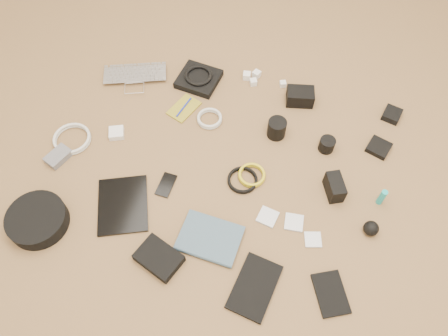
% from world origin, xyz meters
% --- Properties ---
extents(laptop, '(0.35, 0.29, 0.02)m').
position_xyz_m(laptop, '(-0.48, 0.35, 0.01)').
color(laptop, '#B5B5B9').
rests_on(laptop, ground).
extents(headphone_pouch, '(0.20, 0.20, 0.03)m').
position_xyz_m(headphone_pouch, '(-0.19, 0.43, 0.02)').
color(headphone_pouch, black).
rests_on(headphone_pouch, ground).
extents(headphones, '(0.14, 0.14, 0.02)m').
position_xyz_m(headphones, '(-0.19, 0.43, 0.04)').
color(headphones, black).
rests_on(headphones, headphone_pouch).
extents(charger_a, '(0.04, 0.04, 0.03)m').
position_xyz_m(charger_a, '(0.02, 0.51, 0.02)').
color(charger_a, white).
rests_on(charger_a, ground).
extents(charger_b, '(0.04, 0.04, 0.03)m').
position_xyz_m(charger_b, '(0.07, 0.54, 0.02)').
color(charger_b, white).
rests_on(charger_b, ground).
extents(charger_c, '(0.04, 0.04, 0.03)m').
position_xyz_m(charger_c, '(0.20, 0.51, 0.01)').
color(charger_c, white).
rests_on(charger_c, ground).
extents(charger_d, '(0.04, 0.04, 0.03)m').
position_xyz_m(charger_d, '(0.06, 0.48, 0.01)').
color(charger_d, white).
rests_on(charger_d, ground).
extents(dslr_camera, '(0.13, 0.11, 0.07)m').
position_xyz_m(dslr_camera, '(0.29, 0.43, 0.03)').
color(dslr_camera, black).
rests_on(dslr_camera, ground).
extents(lens_pouch, '(0.09, 0.10, 0.03)m').
position_xyz_m(lens_pouch, '(0.70, 0.45, 0.01)').
color(lens_pouch, black).
rests_on(lens_pouch, ground).
extents(notebook_olive, '(0.14, 0.17, 0.01)m').
position_xyz_m(notebook_olive, '(-0.21, 0.26, 0.00)').
color(notebook_olive, olive).
rests_on(notebook_olive, ground).
extents(pen_blue, '(0.04, 0.12, 0.01)m').
position_xyz_m(pen_blue, '(-0.21, 0.26, 0.01)').
color(pen_blue, '#1522AA').
rests_on(pen_blue, notebook_olive).
extents(cable_white_a, '(0.13, 0.13, 0.01)m').
position_xyz_m(cable_white_a, '(-0.08, 0.22, 0.01)').
color(cable_white_a, silver).
rests_on(cable_white_a, ground).
extents(lens_a, '(0.09, 0.09, 0.09)m').
position_xyz_m(lens_a, '(0.22, 0.22, 0.04)').
color(lens_a, black).
rests_on(lens_a, ground).
extents(lens_b, '(0.08, 0.08, 0.06)m').
position_xyz_m(lens_b, '(0.44, 0.20, 0.03)').
color(lens_b, black).
rests_on(lens_b, ground).
extents(card_reader, '(0.11, 0.11, 0.02)m').
position_xyz_m(card_reader, '(0.66, 0.26, 0.01)').
color(card_reader, black).
rests_on(card_reader, ground).
extents(power_brick, '(0.08, 0.08, 0.03)m').
position_xyz_m(power_brick, '(-0.45, 0.04, 0.01)').
color(power_brick, white).
rests_on(power_brick, ground).
extents(cable_white_b, '(0.19, 0.19, 0.01)m').
position_xyz_m(cable_white_b, '(-0.62, -0.03, 0.01)').
color(cable_white_b, silver).
rests_on(cable_white_b, ground).
extents(cable_black, '(0.16, 0.16, 0.01)m').
position_xyz_m(cable_black, '(0.14, -0.05, 0.01)').
color(cable_black, black).
rests_on(cable_black, ground).
extents(cable_yellow, '(0.12, 0.12, 0.01)m').
position_xyz_m(cable_yellow, '(0.17, -0.01, 0.01)').
color(cable_yellow, gold).
rests_on(cable_yellow, ground).
extents(flash, '(0.10, 0.12, 0.08)m').
position_xyz_m(flash, '(0.50, -0.00, 0.04)').
color(flash, black).
rests_on(flash, ground).
extents(lens_cleaner, '(0.03, 0.03, 0.08)m').
position_xyz_m(lens_cleaner, '(0.68, -0.00, 0.04)').
color(lens_cleaner, '#1AA9AB').
rests_on(lens_cleaner, ground).
extents(battery_charger, '(0.10, 0.12, 0.03)m').
position_xyz_m(battery_charger, '(-0.64, -0.13, 0.01)').
color(battery_charger, slate).
rests_on(battery_charger, ground).
extents(tablet, '(0.27, 0.30, 0.01)m').
position_xyz_m(tablet, '(-0.29, -0.27, 0.01)').
color(tablet, black).
rests_on(tablet, ground).
extents(phone, '(0.06, 0.11, 0.01)m').
position_xyz_m(phone, '(-0.16, -0.14, 0.00)').
color(phone, black).
rests_on(phone, ground).
extents(filter_case_left, '(0.08, 0.08, 0.01)m').
position_xyz_m(filter_case_left, '(0.27, -0.18, 0.00)').
color(filter_case_left, silver).
rests_on(filter_case_left, ground).
extents(filter_case_mid, '(0.08, 0.08, 0.01)m').
position_xyz_m(filter_case_mid, '(0.37, -0.18, 0.00)').
color(filter_case_mid, silver).
rests_on(filter_case_mid, ground).
extents(filter_case_right, '(0.08, 0.08, 0.01)m').
position_xyz_m(filter_case_right, '(0.45, -0.23, 0.00)').
color(filter_case_right, silver).
rests_on(filter_case_right, ground).
extents(air_blower, '(0.07, 0.07, 0.06)m').
position_xyz_m(air_blower, '(0.66, -0.14, 0.03)').
color(air_blower, black).
rests_on(air_blower, ground).
extents(headphone_case, '(0.26, 0.26, 0.06)m').
position_xyz_m(headphone_case, '(-0.57, -0.43, 0.03)').
color(headphone_case, black).
rests_on(headphone_case, ground).
extents(drive_case, '(0.19, 0.16, 0.04)m').
position_xyz_m(drive_case, '(-0.08, -0.45, 0.02)').
color(drive_case, black).
rests_on(drive_case, ground).
extents(paperback, '(0.24, 0.19, 0.02)m').
position_xyz_m(paperback, '(0.07, -0.41, 0.01)').
color(paperback, '#3E5769').
rests_on(paperback, ground).
extents(notebook_black_a, '(0.17, 0.24, 0.02)m').
position_xyz_m(notebook_black_a, '(0.28, -0.46, 0.01)').
color(notebook_black_a, black).
rests_on(notebook_black_a, ground).
extents(notebook_black_b, '(0.16, 0.18, 0.01)m').
position_xyz_m(notebook_black_b, '(0.54, -0.41, 0.01)').
color(notebook_black_b, black).
rests_on(notebook_black_b, ground).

